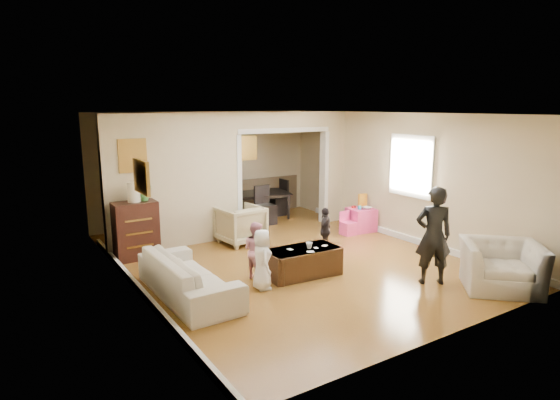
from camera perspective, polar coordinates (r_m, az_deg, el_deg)
floor at (r=8.59m, az=0.72°, el=-7.11°), size 7.00×7.00×0.00m
partition_left at (r=9.26m, az=-12.60°, el=2.27°), size 2.75×0.18×2.60m
partition_right at (r=11.15m, az=6.36°, el=4.00°), size 0.55×0.18×2.60m
partition_header at (r=10.25m, az=0.40°, el=9.74°), size 2.22×0.18×0.35m
window_pane at (r=9.70m, az=15.75°, el=4.02°), size 0.03×0.95×1.10m
framed_art_partition at (r=8.85m, az=-17.57°, el=5.20°), size 0.45×0.03×0.55m
framed_art_sofa_wall at (r=6.52m, az=-16.59°, el=2.74°), size 0.03×0.55×0.40m
framed_art_alcove at (r=11.71m, az=-3.98°, el=6.37°), size 0.45×0.03×0.55m
sofa at (r=6.99m, az=-11.14°, el=-9.06°), size 0.87×2.14×0.62m
armchair_back at (r=9.45m, az=-4.87°, el=-3.01°), size 0.89×0.91×0.76m
armchair_front at (r=7.85m, az=25.40°, el=-7.30°), size 1.47×1.46×0.72m
dresser at (r=8.83m, az=-17.19°, el=-3.56°), size 0.76×0.43×1.05m
table_lamp at (r=8.68m, az=-17.46°, el=0.93°), size 0.22×0.22×0.36m
potted_plant at (r=8.74m, az=-16.18°, el=0.82°), size 0.26×0.22×0.28m
coffee_table at (r=7.71m, az=2.74°, el=-7.55°), size 1.25×0.70×0.45m
coffee_cup at (r=7.64m, az=3.60°, el=-5.56°), size 0.12×0.12×0.10m
play_table at (r=10.50m, az=9.86°, el=-2.37°), size 0.59×0.59×0.51m
cereal_box at (r=10.56m, az=10.05°, el=-0.05°), size 0.21×0.09×0.30m
cyan_cup at (r=10.33m, az=9.69°, el=-0.92°), size 0.08×0.08×0.08m
toy_block at (r=10.44m, az=8.98°, el=-0.84°), size 0.09×0.08×0.05m
play_bowl at (r=10.38m, az=10.56°, el=-0.97°), size 0.23×0.23×0.05m
dining_table at (r=11.48m, az=-3.41°, el=-0.71°), size 1.99×1.41×0.63m
adult_person at (r=7.57m, az=18.24°, el=-4.14°), size 0.67×0.61×1.55m
child_kneel_a at (r=7.08m, az=-2.22°, el=-7.27°), size 0.40×0.51×0.93m
child_kneel_b at (r=7.52m, az=-2.96°, el=-6.13°), size 0.46×0.53×0.93m
child_toddler at (r=8.82m, az=5.54°, el=-3.70°), size 0.54×0.47×0.87m
craft_papers at (r=7.66m, az=3.73°, el=-5.89°), size 0.70×0.45×0.00m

